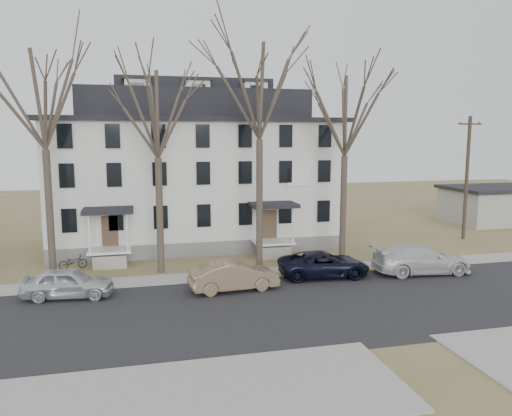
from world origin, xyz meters
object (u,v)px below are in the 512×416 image
object	(u,v)px
tree_mid_right	(346,110)
car_navy	(324,265)
utility_pole_far	(467,177)
car_tan	(234,276)
boarding_house	(194,171)
tree_far_left	(42,92)
car_white	(421,260)
tree_mid_left	(157,107)
tree_center	(260,83)
bicycle_left	(73,262)
car_silver	(68,284)

from	to	relation	value
tree_mid_right	car_navy	bearing A→B (deg)	-127.79
utility_pole_far	car_tan	xyz separation A→B (m)	(-20.01, -8.70, -4.14)
boarding_house	tree_far_left	size ratio (longest dim) A/B	1.52
tree_mid_right	utility_pole_far	distance (m)	13.55
car_white	tree_mid_right	bearing A→B (deg)	45.10
tree_mid_left	tree_center	xyz separation A→B (m)	(6.00, 0.00, 1.48)
tree_mid_right	car_navy	distance (m)	9.78
tree_mid_right	tree_center	bearing A→B (deg)	180.00
utility_pole_far	car_white	distance (m)	12.55
tree_mid_right	bicycle_left	size ratio (longest dim) A/B	7.79
car_tan	car_white	distance (m)	11.32
car_silver	tree_mid_left	bearing A→B (deg)	-45.48
utility_pole_far	car_silver	bearing A→B (deg)	-164.25
car_tan	tree_mid_left	bearing A→B (deg)	32.75
tree_mid_left	car_silver	size ratio (longest dim) A/B	2.90
tree_mid_right	car_tan	distance (m)	12.75
car_silver	bicycle_left	size ratio (longest dim) A/B	2.69
tree_center	car_white	xyz separation A→B (m)	(8.80, -3.87, -10.25)
boarding_house	car_tan	xyz separation A→B (m)	(0.49, -12.65, -4.62)
boarding_house	tree_center	xyz separation A→B (m)	(3.00, -8.15, 5.71)
tree_far_left	car_tan	world-z (taller)	tree_far_left
tree_mid_right	car_white	bearing A→B (deg)	-49.61
boarding_house	car_white	world-z (taller)	boarding_house
tree_mid_left	tree_mid_right	distance (m)	11.50
tree_far_left	bicycle_left	size ratio (longest dim) A/B	8.39
tree_mid_right	car_tan	size ratio (longest dim) A/B	2.76
utility_pole_far	tree_center	bearing A→B (deg)	-166.50
tree_center	car_silver	bearing A→B (deg)	-160.69
boarding_house	bicycle_left	world-z (taller)	boarding_house
car_navy	tree_far_left	bearing A→B (deg)	82.44
tree_far_left	tree_mid_left	size ratio (longest dim) A/B	1.08
car_silver	car_white	xyz separation A→B (m)	(19.54, -0.11, 0.08)
car_silver	car_tan	size ratio (longest dim) A/B	0.95
tree_center	car_white	bearing A→B (deg)	-23.77
utility_pole_far	boarding_house	bearing A→B (deg)	169.08
boarding_house	car_silver	distance (m)	14.95
tree_mid_left	bicycle_left	distance (m)	10.69
car_tan	car_navy	size ratio (longest dim) A/B	0.89
tree_mid_left	car_navy	distance (m)	13.05
tree_center	utility_pole_far	distance (m)	19.03
tree_mid_left	car_tan	size ratio (longest dim) A/B	2.76
tree_far_left	car_navy	distance (m)	18.11
tree_far_left	tree_center	xyz separation A→B (m)	(12.00, 0.00, 0.74)
tree_center	tree_mid_right	size ratio (longest dim) A/B	1.15
utility_pole_far	car_silver	xyz separation A→B (m)	(-28.24, -7.96, -4.15)
tree_mid_right	car_navy	xyz separation A→B (m)	(-2.51, -3.23, -8.88)
tree_center	bicycle_left	xyz separation A→B (m)	(-11.16, 1.89, -10.65)
bicycle_left	tree_mid_left	bearing A→B (deg)	-121.29
car_white	tree_mid_left	bearing A→B (deg)	80.04
tree_mid_right	tree_far_left	bearing A→B (deg)	180.00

